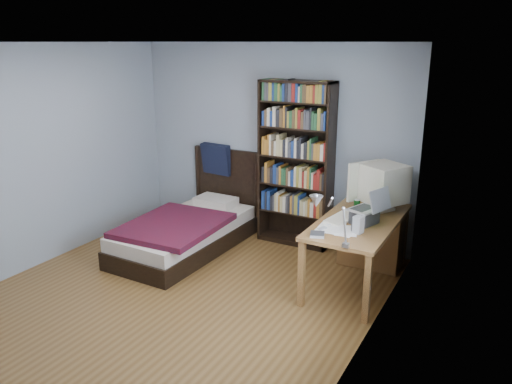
% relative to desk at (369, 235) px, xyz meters
% --- Properties ---
extents(room, '(4.20, 4.24, 2.50)m').
position_rel_desk_xyz_m(room, '(-1.48, -1.63, 0.84)').
color(room, brown).
rests_on(room, ground).
extents(desk, '(0.75, 1.54, 0.73)m').
position_rel_desk_xyz_m(desk, '(0.00, 0.00, 0.00)').
color(desk, brown).
rests_on(desk, floor).
extents(crt_monitor, '(0.63, 0.58, 0.52)m').
position_rel_desk_xyz_m(crt_monitor, '(0.09, 0.01, 0.61)').
color(crt_monitor, beige).
rests_on(crt_monitor, desk).
extents(laptop, '(0.40, 0.37, 0.38)m').
position_rel_desk_xyz_m(laptop, '(0.09, -0.51, 0.42)').
color(laptop, '#2D2D30').
rests_on(laptop, desk).
extents(desk_lamp, '(0.22, 0.49, 0.59)m').
position_rel_desk_xyz_m(desk_lamp, '(0.00, -1.54, 0.79)').
color(desk_lamp, '#99999E').
rests_on(desk_lamp, desk).
extents(keyboard, '(0.25, 0.49, 0.05)m').
position_rel_desk_xyz_m(keyboard, '(-0.16, -0.51, 0.33)').
color(keyboard, beige).
rests_on(keyboard, desk).
extents(speaker, '(0.10, 0.10, 0.17)m').
position_rel_desk_xyz_m(speaker, '(0.10, -0.80, 0.40)').
color(speaker, '#99999C').
rests_on(speaker, desk).
extents(soda_can, '(0.07, 0.07, 0.12)m').
position_rel_desk_xyz_m(soda_can, '(-0.11, -0.16, 0.38)').
color(soda_can, black).
rests_on(soda_can, desk).
extents(mouse, '(0.06, 0.11, 0.04)m').
position_rel_desk_xyz_m(mouse, '(0.01, -0.14, 0.33)').
color(mouse, silver).
rests_on(mouse, desk).
extents(phone_silver, '(0.07, 0.10, 0.02)m').
position_rel_desk_xyz_m(phone_silver, '(-0.22, -0.72, 0.33)').
color(phone_silver, silver).
rests_on(phone_silver, desk).
extents(phone_grey, '(0.08, 0.10, 0.02)m').
position_rel_desk_xyz_m(phone_grey, '(-0.23, -0.88, 0.33)').
color(phone_grey, '#99999C').
rests_on(phone_grey, desk).
extents(external_drive, '(0.17, 0.17, 0.03)m').
position_rel_desk_xyz_m(external_drive, '(-0.21, -1.06, 0.33)').
color(external_drive, '#99999C').
rests_on(external_drive, desk).
extents(bookshelf, '(0.93, 0.30, 2.07)m').
position_rel_desk_xyz_m(bookshelf, '(-1.07, 0.31, 0.62)').
color(bookshelf, black).
rests_on(bookshelf, floor).
extents(bed, '(1.09, 2.06, 1.16)m').
position_rel_desk_xyz_m(bed, '(-2.15, -0.49, -0.16)').
color(bed, black).
rests_on(bed, floor).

